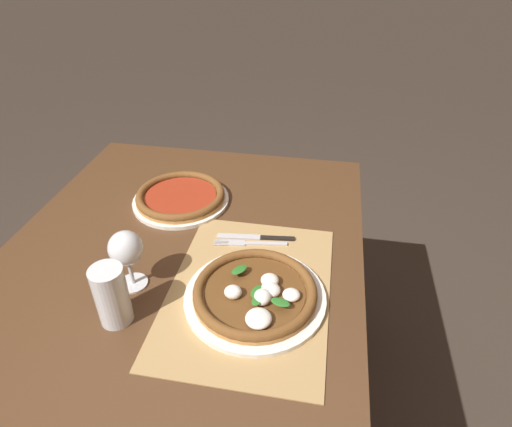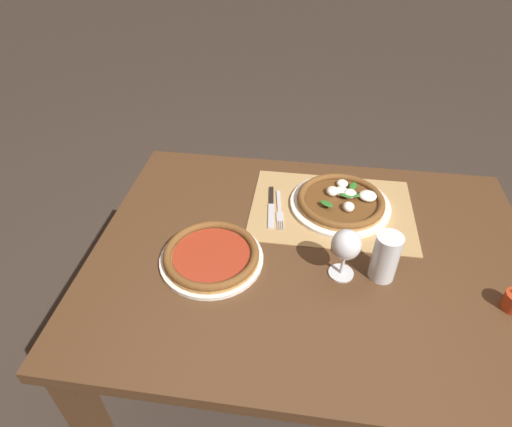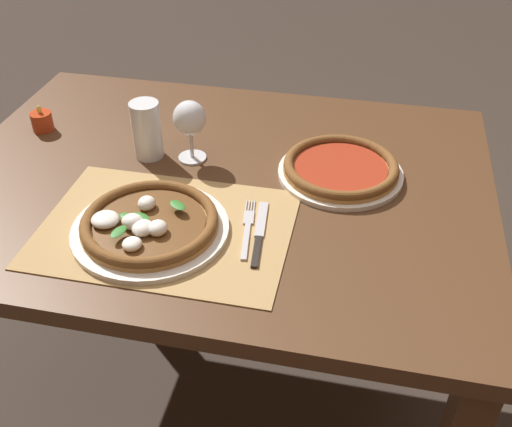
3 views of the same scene
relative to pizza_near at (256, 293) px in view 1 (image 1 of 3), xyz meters
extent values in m
plane|color=#382D26|center=(0.08, 0.23, -0.76)|extent=(24.00, 24.00, 0.00)
cube|color=#4C301C|center=(0.08, 0.23, -0.04)|extent=(1.29, 0.96, 0.04)
cube|color=#4C301C|center=(0.67, -0.19, -0.41)|extent=(0.07, 0.07, 0.70)
cube|color=#4C301C|center=(0.67, 0.65, -0.41)|extent=(0.07, 0.07, 0.70)
cube|color=#A88451|center=(0.03, 0.02, -0.02)|extent=(0.53, 0.38, 0.00)
cylinder|color=silver|center=(0.00, 0.00, -0.01)|extent=(0.33, 0.33, 0.01)
cylinder|color=#B77F42|center=(0.00, 0.00, 0.00)|extent=(0.29, 0.29, 0.01)
torus|color=brown|center=(0.00, 0.00, 0.01)|extent=(0.29, 0.29, 0.02)
cylinder|color=brown|center=(0.00, 0.00, 0.00)|extent=(0.23, 0.23, 0.00)
ellipsoid|color=white|center=(-0.08, -0.02, 0.01)|extent=(0.06, 0.06, 0.03)
ellipsoid|color=white|center=(-0.02, 0.05, 0.02)|extent=(0.04, 0.04, 0.03)
ellipsoid|color=white|center=(0.00, -0.03, 0.02)|extent=(0.05, 0.05, 0.03)
ellipsoid|color=white|center=(-0.03, -0.02, 0.02)|extent=(0.05, 0.04, 0.03)
ellipsoid|color=white|center=(0.00, -0.08, 0.01)|extent=(0.04, 0.04, 0.02)
ellipsoid|color=white|center=(0.03, -0.03, 0.02)|extent=(0.04, 0.04, 0.03)
ellipsoid|color=#286B23|center=(-0.04, -0.01, 0.02)|extent=(0.05, 0.04, 0.00)
ellipsoid|color=#286B23|center=(0.05, 0.05, 0.02)|extent=(0.05, 0.05, 0.00)
ellipsoid|color=#286B23|center=(-0.04, -0.06, 0.02)|extent=(0.03, 0.05, 0.00)
ellipsoid|color=#286B23|center=(-0.01, -0.01, 0.02)|extent=(0.05, 0.04, 0.00)
cylinder|color=silver|center=(0.37, 0.30, -0.02)|extent=(0.30, 0.30, 0.01)
cylinder|color=#B77F42|center=(0.37, 0.30, -0.01)|extent=(0.27, 0.27, 0.01)
torus|color=brown|center=(0.37, 0.30, 0.00)|extent=(0.27, 0.27, 0.02)
cylinder|color=maroon|center=(0.37, 0.30, 0.00)|extent=(0.22, 0.22, 0.00)
cylinder|color=silver|center=(0.00, 0.30, -0.02)|extent=(0.07, 0.07, 0.00)
cylinder|color=silver|center=(0.00, 0.30, 0.01)|extent=(0.01, 0.01, 0.06)
ellipsoid|color=silver|center=(0.00, 0.30, 0.09)|extent=(0.08, 0.08, 0.08)
ellipsoid|color=#AD5B14|center=(0.00, 0.30, 0.08)|extent=(0.07, 0.07, 0.05)
cylinder|color=silver|center=(-0.11, 0.29, 0.05)|extent=(0.07, 0.07, 0.15)
cylinder|color=black|center=(-0.11, 0.29, 0.04)|extent=(0.07, 0.07, 0.12)
cylinder|color=silver|center=(-0.11, 0.29, 0.10)|extent=(0.07, 0.07, 0.02)
cube|color=#B7B7BC|center=(0.21, 0.01, -0.02)|extent=(0.03, 0.12, 0.00)
cube|color=#B7B7BC|center=(0.19, 0.09, -0.02)|extent=(0.03, 0.05, 0.00)
cylinder|color=#B7B7BC|center=(0.20, 0.13, -0.02)|extent=(0.01, 0.04, 0.00)
cylinder|color=#B7B7BC|center=(0.19, 0.13, -0.02)|extent=(0.01, 0.04, 0.00)
cylinder|color=#B7B7BC|center=(0.18, 0.13, -0.02)|extent=(0.01, 0.04, 0.00)
cylinder|color=#B7B7BC|center=(0.18, 0.13, -0.02)|extent=(0.01, 0.04, 0.00)
cube|color=black|center=(0.23, -0.02, -0.02)|extent=(0.02, 0.10, 0.01)
cube|color=#B7B7BC|center=(0.22, 0.09, -0.02)|extent=(0.03, 0.12, 0.00)
camera|label=1|loc=(-0.69, -0.12, 0.71)|focal=30.00mm
camera|label=2|loc=(0.12, 1.14, 0.87)|focal=30.00mm
camera|label=3|loc=(0.42, -0.91, 0.77)|focal=42.00mm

